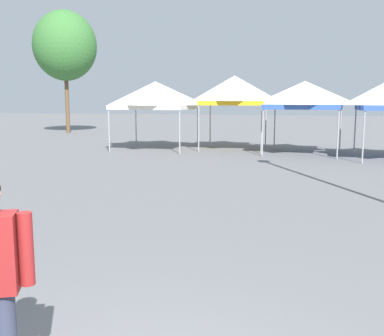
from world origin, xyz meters
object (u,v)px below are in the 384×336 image
object	(u,v)px
canopy_tent_far_left	(155,95)
canopy_tent_left_of_center	(305,95)
tree_behind_tents_left	(65,46)
canopy_tent_far_right	(234,90)

from	to	relation	value
canopy_tent_far_left	canopy_tent_left_of_center	size ratio (longest dim) A/B	1.04
canopy_tent_left_of_center	tree_behind_tents_left	world-z (taller)	tree_behind_tents_left
canopy_tent_far_left	tree_behind_tents_left	world-z (taller)	tree_behind_tents_left
canopy_tent_far_left	tree_behind_tents_left	size ratio (longest dim) A/B	0.42
canopy_tent_far_left	tree_behind_tents_left	xyz separation A→B (m)	(-9.78, 8.57, 3.54)
canopy_tent_far_left	canopy_tent_left_of_center	distance (m)	6.91
canopy_tent_far_right	canopy_tent_left_of_center	distance (m)	3.38
canopy_tent_far_left	canopy_tent_far_right	world-z (taller)	canopy_tent_far_right
canopy_tent_far_left	canopy_tent_far_right	distance (m)	3.76
canopy_tent_left_of_center	canopy_tent_far_right	bearing A→B (deg)	165.18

